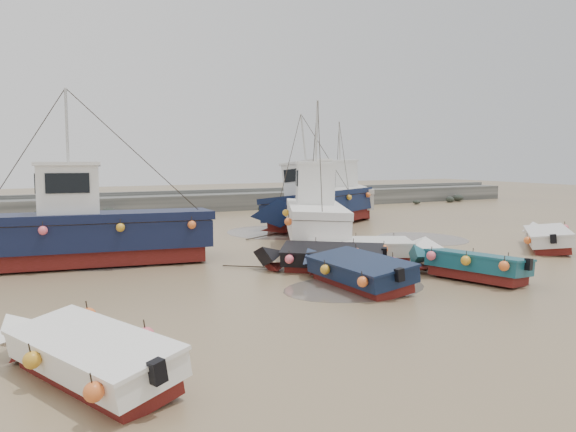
% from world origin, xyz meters
% --- Properties ---
extents(ground, '(120.00, 120.00, 0.00)m').
position_xyz_m(ground, '(0.00, 0.00, 0.00)').
color(ground, '#8F7953').
rests_on(ground, ground).
extents(seawall, '(60.00, 4.92, 1.50)m').
position_xyz_m(seawall, '(0.05, 21.99, 0.63)').
color(seawall, slate).
rests_on(seawall, ground).
extents(puddle_a, '(4.47, 4.47, 0.01)m').
position_xyz_m(puddle_a, '(-2.07, -2.70, 0.00)').
color(puddle_a, '#63594E').
rests_on(puddle_a, ground).
extents(puddle_b, '(3.95, 3.95, 0.01)m').
position_xyz_m(puddle_b, '(6.46, 4.20, 0.00)').
color(puddle_b, '#63594E').
rests_on(puddle_b, ground).
extents(puddle_c, '(3.47, 3.47, 0.01)m').
position_xyz_m(puddle_c, '(-7.61, 4.23, 0.00)').
color(puddle_c, '#63594E').
rests_on(puddle_c, ground).
extents(puddle_d, '(5.17, 5.17, 0.01)m').
position_xyz_m(puddle_d, '(1.40, 9.39, 0.00)').
color(puddle_d, '#63594E').
rests_on(puddle_d, ground).
extents(dinghy_0, '(2.86, 5.76, 1.43)m').
position_xyz_m(dinghy_0, '(-10.09, -6.13, 0.55)').
color(dinghy_0, maroon).
rests_on(dinghy_0, ground).
extents(dinghy_1, '(2.11, 5.94, 1.43)m').
position_xyz_m(dinghy_1, '(-1.83, -2.30, 0.55)').
color(dinghy_1, maroon).
rests_on(dinghy_1, ground).
extents(dinghy_2, '(2.43, 5.17, 1.43)m').
position_xyz_m(dinghy_2, '(1.76, -3.28, 0.56)').
color(dinghy_2, maroon).
rests_on(dinghy_2, ground).
extents(dinghy_3, '(5.07, 4.90, 1.43)m').
position_xyz_m(dinghy_3, '(9.38, -0.36, 0.54)').
color(dinghy_3, maroon).
rests_on(dinghy_3, ground).
extents(dinghy_4, '(4.78, 4.00, 1.43)m').
position_xyz_m(dinghy_4, '(-1.66, -0.09, 0.56)').
color(dinghy_4, maroon).
rests_on(dinghy_4, ground).
extents(dinghy_5, '(5.73, 3.57, 1.43)m').
position_xyz_m(dinghy_5, '(0.71, 0.47, 0.55)').
color(dinghy_5, maroon).
rests_on(dinghy_5, ground).
extents(cabin_boat_0, '(11.01, 4.18, 6.22)m').
position_xyz_m(cabin_boat_0, '(-8.65, 4.78, 1.31)').
color(cabin_boat_0, maroon).
rests_on(cabin_boat_0, ground).
extents(cabin_boat_1, '(5.35, 9.15, 6.22)m').
position_xyz_m(cabin_boat_1, '(0.71, 4.55, 1.36)').
color(cabin_boat_1, maroon).
rests_on(cabin_boat_1, ground).
extents(cabin_boat_2, '(10.47, 7.08, 6.22)m').
position_xyz_m(cabin_boat_2, '(4.45, 10.61, 1.30)').
color(cabin_boat_2, maroon).
rests_on(cabin_boat_2, ground).
extents(cabin_boat_3, '(6.47, 10.02, 6.22)m').
position_xyz_m(cabin_boat_3, '(9.52, 15.91, 1.33)').
color(cabin_boat_3, maroon).
rests_on(cabin_boat_3, ground).
extents(person, '(0.66, 0.48, 1.69)m').
position_xyz_m(person, '(-4.28, 5.82, 0.00)').
color(person, '#1A1B38').
rests_on(person, ground).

